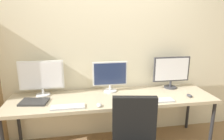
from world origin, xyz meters
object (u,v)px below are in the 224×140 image
(keyboard_left, at_px, (68,107))
(laptop_closed, at_px, (34,102))
(monitor_right, at_px, (171,71))
(mouse_left_side, at_px, (189,95))
(desk, at_px, (113,100))
(mouse_right_side, at_px, (99,105))
(monitor_left, at_px, (42,77))
(monitor_center, at_px, (110,76))
(keyboard_right, at_px, (160,100))

(keyboard_left, relative_size, laptop_closed, 1.20)
(monitor_right, xyz_separation_m, mouse_left_side, (0.09, -0.37, -0.24))
(monitor_right, relative_size, keyboard_left, 1.41)
(desk, xyz_separation_m, mouse_right_side, (-0.20, -0.25, 0.06))
(desk, bearing_deg, monitor_right, 13.27)
(monitor_left, relative_size, laptop_closed, 1.77)
(monitor_center, relative_size, laptop_closed, 1.49)
(keyboard_right, xyz_separation_m, mouse_left_side, (0.43, 0.07, 0.01))
(monitor_left, height_order, monitor_center, monitor_left)
(desk, height_order, monitor_left, monitor_left)
(monitor_left, relative_size, mouse_left_side, 5.89)
(desk, bearing_deg, monitor_left, 166.72)
(mouse_right_side, bearing_deg, desk, 51.02)
(mouse_right_side, bearing_deg, monitor_right, 22.78)
(monitor_left, bearing_deg, monitor_right, -0.00)
(monitor_left, relative_size, mouse_right_side, 5.89)
(monitor_center, height_order, monitor_right, monitor_right)
(mouse_right_side, bearing_deg, keyboard_right, 1.56)
(mouse_left_side, relative_size, mouse_right_side, 1.00)
(mouse_left_side, bearing_deg, desk, 171.05)
(keyboard_left, bearing_deg, desk, 22.33)
(monitor_center, relative_size, monitor_right, 0.89)
(monitor_center, relative_size, keyboard_right, 1.48)
(desk, bearing_deg, mouse_left_side, -8.95)
(monitor_center, distance_m, keyboard_left, 0.75)
(desk, xyz_separation_m, monitor_center, (0.00, 0.21, 0.28))
(monitor_left, xyz_separation_m, monitor_center, (0.90, -0.00, -0.03))
(desk, distance_m, keyboard_left, 0.61)
(keyboard_left, xyz_separation_m, keyboard_right, (1.12, 0.00, 0.00))
(keyboard_left, xyz_separation_m, mouse_left_side, (1.55, 0.07, 0.01))
(monitor_right, bearing_deg, monitor_center, -180.00)
(monitor_left, xyz_separation_m, laptop_closed, (-0.07, -0.23, -0.24))
(keyboard_right, distance_m, laptop_closed, 1.54)
(mouse_right_side, bearing_deg, keyboard_left, 176.66)
(monitor_right, distance_m, mouse_right_side, 1.22)
(mouse_right_side, xyz_separation_m, laptop_closed, (-0.76, 0.23, -0.00))
(mouse_left_side, bearing_deg, mouse_right_side, -175.45)
(monitor_left, bearing_deg, monitor_center, -0.00)
(keyboard_left, xyz_separation_m, laptop_closed, (-0.41, 0.21, 0.00))
(monitor_center, height_order, laptop_closed, monitor_center)
(monitor_left, height_order, keyboard_right, monitor_left)
(keyboard_right, bearing_deg, desk, 157.67)
(keyboard_left, distance_m, mouse_right_side, 0.36)
(keyboard_left, bearing_deg, laptop_closed, 152.83)
(monitor_center, relative_size, mouse_right_side, 4.98)
(keyboard_right, bearing_deg, laptop_closed, 172.20)
(monitor_right, bearing_deg, laptop_closed, -172.88)
(desk, xyz_separation_m, mouse_left_side, (0.99, -0.16, 0.06))
(monitor_center, height_order, keyboard_left, monitor_center)
(monitor_center, bearing_deg, keyboard_right, -38.30)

